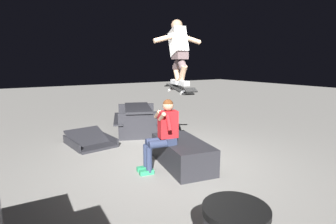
% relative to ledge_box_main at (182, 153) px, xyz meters
% --- Properties ---
extents(ground_plane, '(40.00, 40.00, 0.00)m').
position_rel_ledge_box_main_xyz_m(ground_plane, '(0.21, 0.11, -0.25)').
color(ground_plane, gray).
extents(ledge_box_main, '(1.64, 1.02, 0.50)m').
position_rel_ledge_box_main_xyz_m(ledge_box_main, '(0.00, 0.00, 0.00)').
color(ledge_box_main, '#28282D').
rests_on(ledge_box_main, ground).
extents(person_sitting_on_ledge, '(0.60, 0.78, 1.34)m').
position_rel_ledge_box_main_xyz_m(person_sitting_on_ledge, '(0.02, 0.43, 0.50)').
color(person_sitting_on_ledge, '#2D3856').
rests_on(person_sitting_on_ledge, ground).
extents(skateboard, '(1.04, 0.40, 0.14)m').
position_rel_ledge_box_main_xyz_m(skateboard, '(-0.18, 0.20, 1.28)').
color(skateboard, black).
extents(skater_airborne, '(0.63, 0.88, 1.12)m').
position_rel_ledge_box_main_xyz_m(skater_airborne, '(-0.12, 0.19, 1.97)').
color(skater_airborne, white).
extents(kicker_ramp, '(1.31, 1.06, 0.41)m').
position_rel_ledge_box_main_xyz_m(kicker_ramp, '(2.30, 1.14, -0.19)').
color(kicker_ramp, '#28282D').
rests_on(kicker_ramp, ground).
extents(picnic_table_back, '(2.08, 1.89, 0.75)m').
position_rel_ledge_box_main_xyz_m(picnic_table_back, '(2.77, -0.38, 0.25)').
color(picnic_table_back, '#28282D').
rests_on(picnic_table_back, ground).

